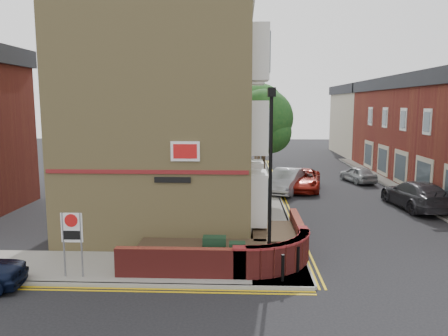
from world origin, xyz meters
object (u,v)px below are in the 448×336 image
utility_cabinet_large (214,253)px  zone_sign (72,233)px  lamppost (270,180)px  silver_car_near (286,181)px

utility_cabinet_large → zone_sign: 4.86m
lamppost → zone_sign: lamppost is taller
utility_cabinet_large → silver_car_near: size_ratio=0.25×
silver_car_near → lamppost: bearing=-76.3°
utility_cabinet_large → zone_sign: size_ratio=0.55×
silver_car_near → utility_cabinet_large: bearing=-83.7°
lamppost → utility_cabinet_large: lamppost is taller
zone_sign → silver_car_near: zone_sign is taller
lamppost → zone_sign: size_ratio=2.86×
lamppost → utility_cabinet_large: size_ratio=5.25×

